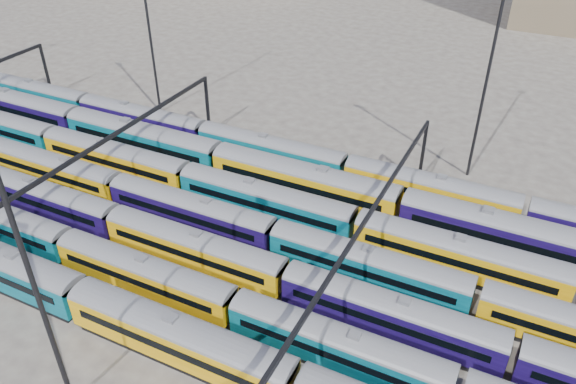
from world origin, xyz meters
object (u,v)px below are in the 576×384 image
at_px(mast_2, 25,259).
at_px(rake_1, 145,272).
at_px(rake_2, 286,276).
at_px(rake_0, 296,384).

bearing_deg(mast_2, rake_1, 101.14).
xyz_separation_m(rake_2, mast_2, (-9.37, -17.00, 11.47)).
xyz_separation_m(rake_1, mast_2, (2.36, -12.00, 11.56)).
bearing_deg(rake_1, mast_2, -78.86).
distance_m(rake_0, mast_2, 20.18).
bearing_deg(mast_2, rake_2, 61.14).
bearing_deg(rake_2, mast_2, -118.86).
distance_m(rake_0, rake_2, 11.56).
relative_size(rake_0, rake_1, 1.31).
xyz_separation_m(rake_0, rake_2, (-5.79, 10.00, -0.14)).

